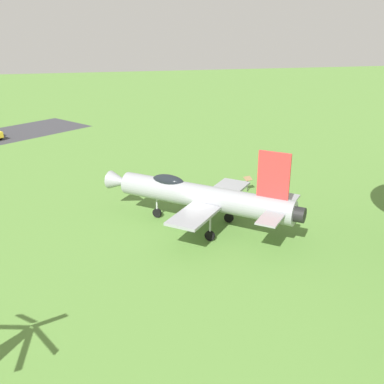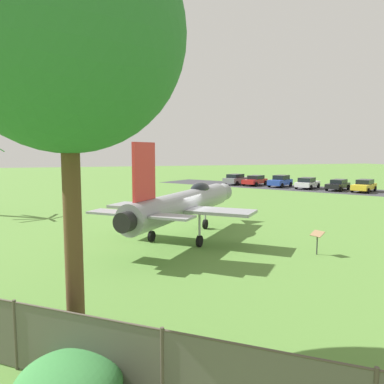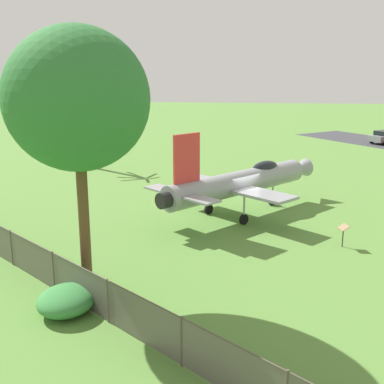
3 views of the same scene
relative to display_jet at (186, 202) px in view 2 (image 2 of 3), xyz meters
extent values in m
plane|color=#568438|center=(-0.22, -0.26, -2.07)|extent=(200.00, 200.00, 0.00)
cube|color=#38383D|center=(21.94, 24.31, -2.07)|extent=(30.98, 37.05, 0.00)
cylinder|color=gray|center=(-0.22, -0.26, -0.05)|extent=(8.27, 9.37, 1.44)
cone|color=gray|center=(3.76, 4.42, -0.05)|extent=(1.97, 2.01, 1.22)
cylinder|color=black|center=(-3.97, -4.67, -0.05)|extent=(1.05, 1.02, 0.86)
ellipsoid|color=black|center=(1.36, 1.60, 0.56)|extent=(2.11, 2.26, 0.84)
cube|color=red|center=(-2.95, -3.47, 1.97)|extent=(1.27, 1.46, 2.61)
cube|color=gray|center=(-2.41, 0.88, -0.23)|extent=(3.77, 3.59, 0.16)
cube|color=gray|center=(1.25, -2.24, -0.23)|extent=(3.77, 3.59, 0.16)
cube|color=gray|center=(-4.47, -2.76, 0.09)|extent=(2.08, 2.00, 0.10)
cube|color=gray|center=(-2.00, -4.85, 0.09)|extent=(2.08, 2.00, 0.10)
cylinder|color=#A5A8AD|center=(1.93, 2.27, -0.98)|extent=(0.12, 0.12, 1.57)
cylinder|color=black|center=(1.93, 2.27, -1.77)|extent=(0.53, 0.57, 0.60)
cylinder|color=#A5A8AD|center=(-2.02, -0.19, -0.98)|extent=(0.12, 0.12, 1.57)
cylinder|color=black|center=(-2.02, -0.19, -1.77)|extent=(0.53, 0.57, 0.60)
cylinder|color=#A5A8AD|center=(0.14, -2.02, -0.98)|extent=(0.12, 0.12, 1.57)
cylinder|color=black|center=(0.14, -2.02, -1.77)|extent=(0.53, 0.57, 0.60)
cylinder|color=brown|center=(-5.99, -11.26, 0.98)|extent=(0.42, 0.42, 6.09)
ellipsoid|color=#2D7033|center=(-5.99, -11.26, 5.50)|extent=(5.36, 5.29, 5.32)
cylinder|color=#4C4238|center=(-7.31, -11.43, -1.25)|extent=(0.08, 0.08, 1.64)
cylinder|color=#4C4238|center=(-4.42, -13.71, -1.25)|extent=(0.08, 0.08, 1.64)
cylinder|color=#4C4238|center=(-7.31, -11.43, -0.47)|extent=(28.95, 22.83, 0.05)
cube|color=#59544C|center=(-7.31, -11.43, -1.25)|extent=(28.93, 22.81, 1.58)
cylinder|color=#333333|center=(5.09, -5.06, -1.62)|extent=(0.06, 0.06, 0.90)
cube|color=olive|center=(5.09, -5.06, -1.05)|extent=(0.55, 0.69, 0.25)
cube|color=gold|center=(27.28, 17.33, -1.43)|extent=(4.88, 4.10, 0.62)
cube|color=black|center=(27.59, 17.54, -0.86)|extent=(2.86, 2.61, 0.53)
cylinder|color=black|center=(26.51, 15.72, -1.75)|extent=(0.65, 0.54, 0.64)
cylinder|color=black|center=(25.51, 17.21, -1.75)|extent=(0.65, 0.54, 0.64)
cylinder|color=black|center=(29.06, 17.45, -1.75)|extent=(0.65, 0.54, 0.64)
cylinder|color=black|center=(28.06, 18.93, -1.75)|extent=(0.65, 0.54, 0.64)
cube|color=black|center=(25.43, 19.75, -1.47)|extent=(4.66, 3.92, 0.56)
cube|color=black|center=(25.73, 19.95, -0.95)|extent=(2.73, 2.49, 0.47)
cylinder|color=black|center=(24.69, 18.21, -1.75)|extent=(0.65, 0.54, 0.64)
cylinder|color=black|center=(23.73, 19.63, -1.75)|extent=(0.65, 0.54, 0.64)
cylinder|color=black|center=(27.13, 19.86, -1.75)|extent=(0.65, 0.54, 0.64)
cylinder|color=black|center=(26.17, 21.28, -1.75)|extent=(0.65, 0.54, 0.64)
cube|color=silver|center=(23.11, 22.78, -1.46)|extent=(4.73, 4.24, 0.58)
cube|color=black|center=(22.83, 22.56, -0.89)|extent=(2.83, 2.69, 0.56)
cylinder|color=black|center=(23.71, 24.44, -1.75)|extent=(0.64, 0.56, 0.64)
cylinder|color=black|center=(24.87, 22.91, -1.75)|extent=(0.64, 0.56, 0.64)
cylinder|color=black|center=(21.35, 22.64, -1.75)|extent=(0.64, 0.56, 0.64)
cylinder|color=black|center=(22.51, 21.12, -1.75)|extent=(0.64, 0.56, 0.64)
cube|color=#23429E|center=(20.80, 25.81, -1.40)|extent=(4.41, 3.83, 0.69)
cube|color=black|center=(21.07, 25.99, -0.76)|extent=(2.63, 2.49, 0.59)
cylinder|color=black|center=(20.22, 24.28, -1.75)|extent=(0.65, 0.54, 0.64)
cylinder|color=black|center=(19.16, 25.83, -1.75)|extent=(0.65, 0.54, 0.64)
cylinder|color=black|center=(22.43, 25.79, -1.75)|extent=(0.65, 0.54, 0.64)
cylinder|color=black|center=(21.38, 27.33, -1.75)|extent=(0.65, 0.54, 0.64)
cube|color=red|center=(18.48, 28.84, -1.46)|extent=(4.72, 4.20, 0.58)
cube|color=black|center=(18.77, 29.05, -0.90)|extent=(2.82, 2.67, 0.53)
cylinder|color=black|center=(17.86, 27.19, -1.75)|extent=(0.64, 0.56, 0.64)
cylinder|color=black|center=(16.73, 28.70, -1.75)|extent=(0.64, 0.56, 0.64)
cylinder|color=black|center=(20.23, 28.97, -1.75)|extent=(0.64, 0.56, 0.64)
cylinder|color=black|center=(19.09, 30.48, -1.75)|extent=(0.64, 0.56, 0.64)
cube|color=slate|center=(16.70, 31.16, -1.40)|extent=(4.92, 4.29, 0.69)
cube|color=black|center=(16.40, 30.94, -0.80)|extent=(2.92, 2.73, 0.53)
cylinder|color=black|center=(17.39, 32.84, -1.75)|extent=(0.65, 0.55, 0.64)
cylinder|color=black|center=(18.52, 31.27, -1.75)|extent=(0.65, 0.55, 0.64)
cylinder|color=black|center=(14.88, 31.05, -1.75)|extent=(0.65, 0.55, 0.64)
cylinder|color=black|center=(16.01, 29.48, -1.75)|extent=(0.65, 0.55, 0.64)
camera|label=1|loc=(-23.84, 5.98, 9.56)|focal=40.90mm
camera|label=2|loc=(-5.89, -20.49, 2.92)|focal=35.82mm
camera|label=3|loc=(0.27, -28.73, 6.59)|focal=45.61mm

